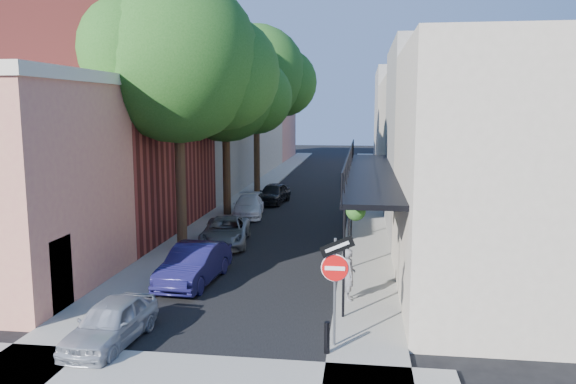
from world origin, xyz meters
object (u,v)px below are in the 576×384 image
(pedestrian, at_px, (349,274))
(sign_post, at_px, (335,272))
(parked_car_d, at_px, (248,206))
(oak_far, at_px, (263,77))
(bollard, at_px, (327,338))
(parked_car_b, at_px, (194,264))
(parked_car_a, at_px, (111,323))
(parked_car_c, at_px, (225,232))
(oak_near, at_px, (189,64))
(oak_mid, at_px, (233,90))
(parked_car_e, at_px, (273,193))

(pedestrian, bearing_deg, sign_post, 166.84)
(parked_car_d, xyz_separation_m, pedestrian, (6.03, -13.61, 0.36))
(sign_post, relative_size, oak_far, 0.25)
(bollard, bearing_deg, parked_car_b, 133.22)
(parked_car_a, xyz_separation_m, parked_car_c, (0.34, 10.85, 0.02))
(oak_near, height_order, parked_car_a, oak_near)
(oak_mid, distance_m, parked_car_e, 7.90)
(oak_mid, height_order, pedestrian, oak_mid)
(parked_car_b, bearing_deg, oak_far, 98.03)
(oak_far, distance_m, parked_car_c, 17.64)
(parked_car_b, distance_m, parked_car_e, 16.80)
(sign_post, xyz_separation_m, oak_mid, (-6.58, 17.26, 5.02))
(oak_mid, height_order, parked_car_e, oak_mid)
(sign_post, xyz_separation_m, parked_car_e, (-5.05, 21.63, -1.38))
(bollard, distance_m, oak_near, 13.78)
(sign_post, distance_m, parked_car_b, 7.18)
(parked_car_a, distance_m, parked_car_d, 17.54)
(oak_mid, bearing_deg, parked_car_e, 70.73)
(parked_car_c, bearing_deg, sign_post, -70.30)
(oak_near, distance_m, parked_car_a, 12.16)
(parked_car_b, bearing_deg, bollard, -42.40)
(parked_car_a, bearing_deg, parked_car_c, 91.65)
(pedestrian, bearing_deg, parked_car_b, 67.54)
(parked_car_a, relative_size, pedestrian, 2.10)
(parked_car_a, xyz_separation_m, parked_car_e, (0.71, 22.04, 0.07))
(oak_near, distance_m, pedestrian, 11.30)
(sign_post, height_order, bollard, sign_post)
(oak_far, distance_m, pedestrian, 24.87)
(sign_post, xyz_separation_m, parked_car_b, (-5.14, 4.83, -1.35))
(oak_near, bearing_deg, parked_car_d, 84.41)
(parked_car_d, bearing_deg, sign_post, -78.81)
(oak_near, bearing_deg, oak_far, 89.96)
(parked_car_a, xyz_separation_m, pedestrian, (6.03, 3.93, 0.35))
(parked_car_d, height_order, pedestrian, pedestrian)
(sign_post, relative_size, parked_car_b, 0.72)
(parked_car_e, bearing_deg, parked_car_c, -84.35)
(parked_car_a, height_order, parked_car_b, parked_car_b)
(parked_car_b, distance_m, parked_car_d, 12.31)
(bollard, xyz_separation_m, parked_car_e, (-4.89, 22.10, 0.13))
(oak_near, height_order, parked_car_b, oak_near)
(parked_car_b, distance_m, pedestrian, 5.57)
(parked_car_c, bearing_deg, pedestrian, -58.33)
(oak_near, height_order, parked_car_d, oak_near)
(sign_post, height_order, oak_mid, oak_mid)
(parked_car_d, bearing_deg, pedestrian, -73.52)
(oak_far, height_order, parked_car_a, oak_far)
(bollard, relative_size, oak_mid, 0.08)
(parked_car_e, distance_m, pedestrian, 18.88)
(oak_mid, height_order, parked_car_c, oak_mid)
(parked_car_c, distance_m, parked_car_e, 11.20)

